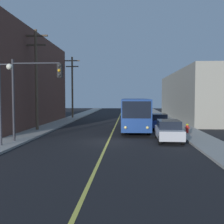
# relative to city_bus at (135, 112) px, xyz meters

# --- Properties ---
(ground_plane) EXTENTS (120.00, 120.00, 0.00)m
(ground_plane) POSITION_rel_city_bus_xyz_m (-2.20, -7.62, -1.82)
(ground_plane) COLOR black
(sidewalk_left) EXTENTS (2.50, 90.00, 0.15)m
(sidewalk_left) POSITION_rel_city_bus_xyz_m (-9.45, 2.38, -1.74)
(sidewalk_left) COLOR gray
(sidewalk_left) RESTS_ON ground
(sidewalk_right) EXTENTS (2.50, 90.00, 0.15)m
(sidewalk_right) POSITION_rel_city_bus_xyz_m (5.05, 2.38, -1.74)
(sidewalk_right) COLOR gray
(sidewalk_right) RESTS_ON ground
(lane_stripe_center) EXTENTS (0.16, 60.00, 0.01)m
(lane_stripe_center) POSITION_rel_city_bus_xyz_m (-2.20, 7.38, -1.81)
(lane_stripe_center) COLOR #D8CC4C
(lane_stripe_center) RESTS_ON ground
(building_left_brick) EXTENTS (10.00, 21.65, 10.51)m
(building_left_brick) POSITION_rel_city_bus_xyz_m (-15.69, 2.98, 3.44)
(building_left_brick) COLOR brown
(building_left_brick) RESTS_ON ground
(building_right_warehouse) EXTENTS (12.00, 27.47, 7.14)m
(building_right_warehouse) POSITION_rel_city_bus_xyz_m (12.29, 14.37, 1.75)
(building_right_warehouse) COLOR gray
(building_right_warehouse) RESTS_ON ground
(city_bus) EXTENTS (2.59, 12.16, 3.20)m
(city_bus) POSITION_rel_city_bus_xyz_m (0.00, 0.00, 0.00)
(city_bus) COLOR navy
(city_bus) RESTS_ON ground
(parked_car_silver) EXTENTS (1.93, 4.45, 1.62)m
(parked_car_silver) POSITION_rel_city_bus_xyz_m (2.42, -7.19, -0.98)
(parked_car_silver) COLOR #B7B7BC
(parked_car_silver) RESTS_ON ground
(parked_car_blue) EXTENTS (1.83, 4.41, 1.62)m
(parked_car_blue) POSITION_rel_city_bus_xyz_m (2.53, 0.70, -0.98)
(parked_car_blue) COLOR navy
(parked_car_blue) RESTS_ON ground
(utility_pole_near) EXTENTS (2.40, 0.28, 9.86)m
(utility_pole_near) POSITION_rel_city_bus_xyz_m (-9.79, -1.83, 3.76)
(utility_pole_near) COLOR brown
(utility_pole_near) RESTS_ON sidewalk_left
(utility_pole_mid) EXTENTS (2.40, 0.28, 9.56)m
(utility_pole_mid) POSITION_rel_city_bus_xyz_m (-9.54, 13.73, 3.60)
(utility_pole_mid) COLOR brown
(utility_pole_mid) RESTS_ON sidewalk_left
(traffic_signal_left_corner) EXTENTS (3.75, 0.48, 6.00)m
(traffic_signal_left_corner) POSITION_rel_city_bus_xyz_m (-7.61, -8.58, 2.49)
(traffic_signal_left_corner) COLOR #2D2D33
(traffic_signal_left_corner) RESTS_ON sidewalk_left
(street_lamp_left) EXTENTS (0.98, 0.40, 5.50)m
(street_lamp_left) POSITION_rel_city_bus_xyz_m (-9.03, -10.40, 1.92)
(street_lamp_left) COLOR #38383D
(street_lamp_left) RESTS_ON sidewalk_left
(fire_hydrant) EXTENTS (0.44, 0.26, 0.84)m
(fire_hydrant) POSITION_rel_city_bus_xyz_m (4.65, -3.42, -1.23)
(fire_hydrant) COLOR red
(fire_hydrant) RESTS_ON sidewalk_right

